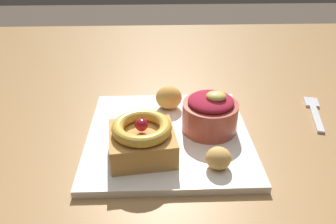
{
  "coord_description": "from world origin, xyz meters",
  "views": [
    {
      "loc": [
        -0.04,
        -0.61,
        1.05
      ],
      "look_at": [
        -0.02,
        -0.13,
        0.77
      ],
      "focal_mm": 35.42,
      "sensor_mm": 36.0,
      "label": 1
    }
  ],
  "objects": [
    {
      "name": "cake_slice",
      "position": [
        -0.06,
        -0.21,
        0.77
      ],
      "size": [
        0.1,
        0.1,
        0.06
      ],
      "rotation": [
        0.0,
        0.0,
        0.12
      ],
      "color": "#C68E47",
      "rests_on": "front_plate"
    },
    {
      "name": "front_plate",
      "position": [
        -0.02,
        -0.15,
        0.74
      ],
      "size": [
        0.26,
        0.26,
        0.01
      ],
      "primitive_type": "cube",
      "color": "white",
      "rests_on": "dining_table"
    },
    {
      "name": "fritter_front",
      "position": [
        0.05,
        -0.24,
        0.76
      ],
      "size": [
        0.04,
        0.03,
        0.03
      ],
      "primitive_type": "ellipsoid",
      "color": "tan",
      "rests_on": "front_plate"
    },
    {
      "name": "fritter_middle",
      "position": [
        -0.02,
        -0.07,
        0.76
      ],
      "size": [
        0.05,
        0.04,
        0.04
      ],
      "primitive_type": "ellipsoid",
      "color": "gold",
      "rests_on": "front_plate"
    },
    {
      "name": "fork",
      "position": [
        0.26,
        -0.08,
        0.73
      ],
      "size": [
        0.05,
        0.13,
        0.0
      ],
      "rotation": [
        0.0,
        0.0,
        1.33
      ],
      "color": "silver",
      "rests_on": "dining_table"
    },
    {
      "name": "dining_table",
      "position": [
        0.0,
        0.0,
        0.64
      ],
      "size": [
        1.45,
        1.01,
        0.73
      ],
      "color": "olive",
      "rests_on": "ground_plane"
    },
    {
      "name": "berry_ramekin",
      "position": [
        0.05,
        -0.14,
        0.77
      ],
      "size": [
        0.09,
        0.09,
        0.07
      ],
      "color": "#B24C3D",
      "rests_on": "front_plate"
    }
  ]
}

